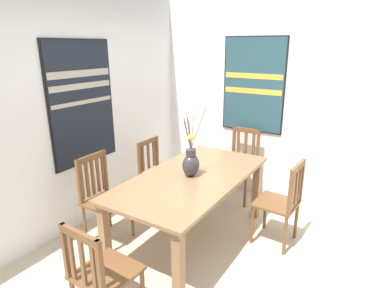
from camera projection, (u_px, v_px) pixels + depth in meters
The scene contains 12 objects.
ground_plane at pixel (220, 270), 3.08m from camera, with size 6.40×6.40×0.03m, color beige.
wall_back at pixel (75, 111), 3.59m from camera, with size 6.40×0.12×2.70m, color white.
wall_side at pixel (286, 102), 4.19m from camera, with size 0.12×6.40×2.70m, color white.
dining_table at pixel (192, 185), 3.33m from camera, with size 1.88×0.97×0.77m.
centerpiece_vase at pixel (191, 162), 3.25m from camera, with size 0.34×0.17×0.69m.
chair_0 at pixel (241, 164), 4.39m from camera, with size 0.43×0.43×0.98m.
chair_1 at pixel (157, 172), 4.18m from camera, with size 0.42×0.42×0.90m.
chair_2 at pixel (101, 274), 2.31m from camera, with size 0.44×0.44×0.90m.
chair_3 at pixel (103, 196), 3.44m from camera, with size 0.42×0.42×0.96m.
chair_4 at pixel (281, 202), 3.35m from camera, with size 0.44×0.44×0.94m.
painting_on_back_wall at pixel (82, 103), 3.57m from camera, with size 0.88×0.05×1.39m.
painting_on_side_wall at pixel (253, 85), 4.29m from camera, with size 0.05×0.86×1.26m.
Camera 1 is at (-2.34, -1.11, 2.07)m, focal length 29.86 mm.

